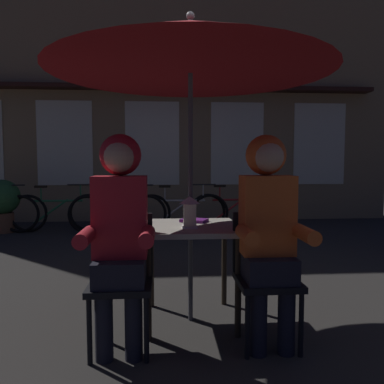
{
  "coord_description": "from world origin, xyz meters",
  "views": [
    {
      "loc": [
        -0.2,
        -2.88,
        1.22
      ],
      "look_at": [
        0.0,
        -0.16,
        1.01
      ],
      "focal_mm": 35.97,
      "sensor_mm": 36.0,
      "label": 1
    }
  ],
  "objects_px": {
    "person_right_hooded": "(268,219)",
    "bicycle_third": "(118,213)",
    "lantern": "(190,211)",
    "bicycle_fourth": "(181,212)",
    "bicycle_second": "(58,212)",
    "book": "(194,220)",
    "cafe_table": "(190,238)",
    "person_left_hooded": "(120,221)",
    "chair_right": "(265,270)",
    "bicycle_fifth": "(235,211)",
    "patio_umbrella": "(190,47)",
    "chair_left": "(122,273)",
    "potted_plant": "(2,201)"
  },
  "relations": [
    {
      "from": "person_right_hooded",
      "to": "bicycle_third",
      "type": "bearing_deg",
      "value": 109.57
    },
    {
      "from": "lantern",
      "to": "bicycle_fourth",
      "type": "bearing_deg",
      "value": 88.4
    },
    {
      "from": "lantern",
      "to": "bicycle_second",
      "type": "xyz_separation_m",
      "value": [
        -2.04,
        4.05,
        -0.51
      ]
    },
    {
      "from": "book",
      "to": "cafe_table",
      "type": "bearing_deg",
      "value": -77.52
    },
    {
      "from": "person_left_hooded",
      "to": "cafe_table",
      "type": "bearing_deg",
      "value": 41.57
    },
    {
      "from": "chair_right",
      "to": "bicycle_fifth",
      "type": "bearing_deg",
      "value": 82.12
    },
    {
      "from": "lantern",
      "to": "book",
      "type": "xyz_separation_m",
      "value": [
        0.05,
        0.27,
        -0.11
      ]
    },
    {
      "from": "cafe_table",
      "to": "chair_right",
      "type": "xyz_separation_m",
      "value": [
        0.48,
        -0.37,
        -0.15
      ]
    },
    {
      "from": "bicycle_second",
      "to": "book",
      "type": "bearing_deg",
      "value": -61.03
    },
    {
      "from": "patio_umbrella",
      "to": "bicycle_fifth",
      "type": "bearing_deg",
      "value": 74.68
    },
    {
      "from": "chair_right",
      "to": "bicycle_third",
      "type": "height_order",
      "value": "chair_right"
    },
    {
      "from": "person_right_hooded",
      "to": "book",
      "type": "relative_size",
      "value": 7.0
    },
    {
      "from": "cafe_table",
      "to": "patio_umbrella",
      "type": "distance_m",
      "value": 1.42
    },
    {
      "from": "person_left_hooded",
      "to": "book",
      "type": "distance_m",
      "value": 0.79
    },
    {
      "from": "cafe_table",
      "to": "book",
      "type": "height_order",
      "value": "book"
    },
    {
      "from": "book",
      "to": "patio_umbrella",
      "type": "bearing_deg",
      "value": -77.52
    },
    {
      "from": "cafe_table",
      "to": "bicycle_second",
      "type": "xyz_separation_m",
      "value": [
        -2.05,
        3.94,
        -0.29
      ]
    },
    {
      "from": "cafe_table",
      "to": "person_right_hooded",
      "type": "bearing_deg",
      "value": -41.57
    },
    {
      "from": "bicycle_second",
      "to": "cafe_table",
      "type": "bearing_deg",
      "value": -62.52
    },
    {
      "from": "person_right_hooded",
      "to": "book",
      "type": "xyz_separation_m",
      "value": [
        -0.44,
        0.59,
        -0.09
      ]
    },
    {
      "from": "bicycle_second",
      "to": "bicycle_fourth",
      "type": "bearing_deg",
      "value": -2.9
    },
    {
      "from": "chair_left",
      "to": "bicycle_third",
      "type": "relative_size",
      "value": 0.52
    },
    {
      "from": "cafe_table",
      "to": "book",
      "type": "distance_m",
      "value": 0.2
    },
    {
      "from": "cafe_table",
      "to": "chair_right",
      "type": "bearing_deg",
      "value": -37.55
    },
    {
      "from": "person_right_hooded",
      "to": "book",
      "type": "bearing_deg",
      "value": 126.65
    },
    {
      "from": "person_right_hooded",
      "to": "person_left_hooded",
      "type": "bearing_deg",
      "value": 180.0
    },
    {
      "from": "patio_umbrella",
      "to": "lantern",
      "type": "distance_m",
      "value": 1.2
    },
    {
      "from": "chair_left",
      "to": "bicycle_fifth",
      "type": "xyz_separation_m",
      "value": [
        1.55,
        4.29,
        -0.14
      ]
    },
    {
      "from": "lantern",
      "to": "person_left_hooded",
      "type": "xyz_separation_m",
      "value": [
        -0.47,
        -0.32,
        -0.01
      ]
    },
    {
      "from": "lantern",
      "to": "chair_right",
      "type": "relative_size",
      "value": 0.27
    },
    {
      "from": "patio_umbrella",
      "to": "person_right_hooded",
      "type": "distance_m",
      "value": 1.37
    },
    {
      "from": "person_left_hooded",
      "to": "bicycle_fifth",
      "type": "height_order",
      "value": "person_left_hooded"
    },
    {
      "from": "bicycle_second",
      "to": "book",
      "type": "height_order",
      "value": "bicycle_second"
    },
    {
      "from": "lantern",
      "to": "person_right_hooded",
      "type": "bearing_deg",
      "value": -32.74
    },
    {
      "from": "patio_umbrella",
      "to": "bicycle_second",
      "type": "distance_m",
      "value": 4.76
    },
    {
      "from": "bicycle_second",
      "to": "person_right_hooded",
      "type": "bearing_deg",
      "value": -59.91
    },
    {
      "from": "bicycle_third",
      "to": "bicycle_fourth",
      "type": "distance_m",
      "value": 1.1
    },
    {
      "from": "person_right_hooded",
      "to": "chair_left",
      "type": "bearing_deg",
      "value": 176.61
    },
    {
      "from": "patio_umbrella",
      "to": "bicycle_third",
      "type": "distance_m",
      "value": 4.23
    },
    {
      "from": "bicycle_second",
      "to": "chair_left",
      "type": "bearing_deg",
      "value": -69.99
    },
    {
      "from": "bicycle_fifth",
      "to": "book",
      "type": "height_order",
      "value": "bicycle_fifth"
    },
    {
      "from": "person_right_hooded",
      "to": "lantern",
      "type": "bearing_deg",
      "value": 147.26
    },
    {
      "from": "patio_umbrella",
      "to": "bicycle_fourth",
      "type": "xyz_separation_m",
      "value": [
        0.1,
        3.83,
        -1.71
      ]
    },
    {
      "from": "bicycle_fifth",
      "to": "potted_plant",
      "type": "relative_size",
      "value": 1.82
    },
    {
      "from": "chair_left",
      "to": "person_right_hooded",
      "type": "height_order",
      "value": "person_right_hooded"
    },
    {
      "from": "person_left_hooded",
      "to": "potted_plant",
      "type": "xyz_separation_m",
      "value": [
        -2.51,
        4.36,
        -0.3
      ]
    },
    {
      "from": "chair_right",
      "to": "bicycle_third",
      "type": "bearing_deg",
      "value": 109.82
    },
    {
      "from": "lantern",
      "to": "person_left_hooded",
      "type": "distance_m",
      "value": 0.56
    },
    {
      "from": "chair_right",
      "to": "bicycle_fifth",
      "type": "height_order",
      "value": "chair_right"
    },
    {
      "from": "patio_umbrella",
      "to": "bicycle_second",
      "type": "height_order",
      "value": "patio_umbrella"
    }
  ]
}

